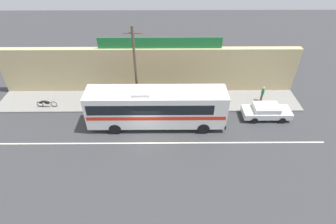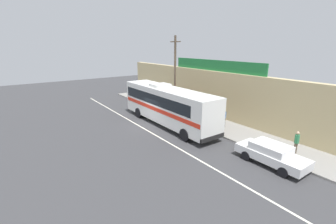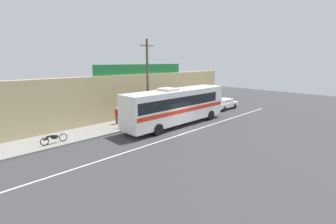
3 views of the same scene
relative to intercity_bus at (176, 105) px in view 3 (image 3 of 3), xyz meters
The scene contains 13 objects.
ground_plane 2.73m from the intercity_bus, 116.37° to the right, with size 70.00×70.00×0.00m, color #3A3A3D.
sidewalk_slab 4.19m from the intercity_bus, 102.43° to the left, with size 30.00×3.60×0.14m, color gray.
storefront_facade 5.81m from the intercity_bus, 97.86° to the left, with size 30.00×0.70×4.80m, color tan.
storefront_billboard 6.63m from the intercity_bus, 86.51° to the left, with size 11.96×0.12×1.10m, color #1E7538.
road_center_stripe 3.26m from the intercity_bus, 108.29° to the right, with size 30.00×0.14×0.01m, color silver.
intercity_bus is the anchor object (origin of this frame).
parked_car 10.30m from the intercity_bus, ahead, with size 4.37×1.83×1.37m.
utility_pole 3.66m from the intercity_bus, 127.59° to the left, with size 1.60×0.22×8.14m.
motorcycle_green 4.86m from the intercity_bus, 146.92° to the left, with size 1.89×0.56×0.94m.
motorcycle_red 11.14m from the intercity_bus, 166.37° to the left, with size 1.96×0.56×0.94m.
pedestrian_near_shop 5.41m from the intercity_bus, 41.74° to the left, with size 0.30×0.48×1.68m.
pedestrian_far_left 11.06m from the intercity_bus, 18.18° to the left, with size 0.30×0.48×1.63m.
pedestrian_by_curb 5.99m from the intercity_bus, 136.50° to the left, with size 0.30×0.48×1.67m.
Camera 3 is at (-15.26, -13.69, 6.27)m, focal length 24.59 mm.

